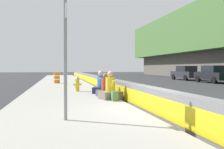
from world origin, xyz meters
The scene contains 12 objects.
ground_plane centered at (0.00, 0.00, 0.00)m, with size 160.00×160.00×0.00m, color #2B2B2D.
sidewalk_strip centered at (0.00, 2.65, 0.07)m, with size 80.00×4.40×0.14m, color gray.
jersey_barrier centered at (0.00, 0.00, 0.42)m, with size 76.00×0.45×0.85m.
route_sign_post centered at (-0.79, 2.85, 2.21)m, with size 0.44×0.09×3.60m.
fire_hydrant centered at (7.24, 1.95, 0.59)m, with size 0.26×0.46×0.88m.
seated_person_foreground centered at (3.32, 0.82, 0.52)m, with size 0.95×1.04×1.21m.
seated_person_middle centered at (4.41, 0.84, 0.49)m, with size 0.76×0.87×1.10m.
seated_person_rear centered at (5.87, 0.82, 0.52)m, with size 0.92×1.01×1.20m.
backpack centered at (2.67, 0.78, 0.33)m, with size 0.32×0.28×0.40m.
construction_barrel centered at (15.40, 3.13, 0.62)m, with size 0.54×0.54×0.95m.
parked_car_fourth centered at (15.11, -12.07, 0.86)m, with size 4.52×2.00×1.71m.
parked_car_midline centered at (20.85, -12.14, 0.86)m, with size 4.56×2.07×1.71m.
Camera 1 is at (-7.47, 3.06, 1.49)m, focal length 40.98 mm.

